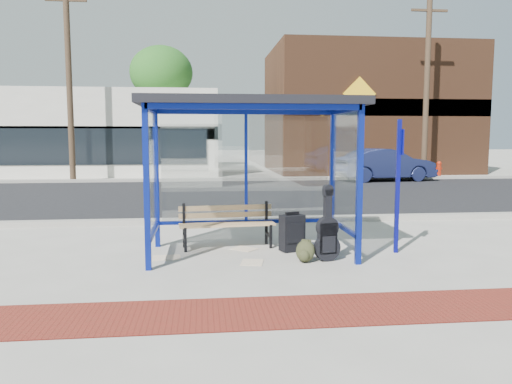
{
  "coord_description": "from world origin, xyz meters",
  "views": [
    {
      "loc": [
        -0.74,
        -7.66,
        1.85
      ],
      "look_at": [
        0.11,
        0.2,
        0.97
      ],
      "focal_mm": 35.0,
      "sensor_mm": 36.0,
      "label": 1
    }
  ],
  "objects": [
    {
      "name": "parked_car",
      "position": [
        6.86,
        12.42,
        0.67
      ],
      "size": [
        4.24,
        1.93,
        1.35
      ],
      "primitive_type": "imported",
      "rotation": [
        0.0,
        0.0,
        1.7
      ],
      "color": "#1A214A",
      "rests_on": "ground"
    },
    {
      "name": "bench",
      "position": [
        -0.34,
        0.58,
        0.42
      ],
      "size": [
        1.61,
        0.52,
        0.75
      ],
      "rotation": [
        0.0,
        0.0,
        0.09
      ],
      "color": "black",
      "rests_on": "ground"
    },
    {
      "name": "sign_post",
      "position": [
        2.34,
        -0.1,
        1.19
      ],
      "size": [
        0.11,
        0.26,
        2.12
      ],
      "rotation": [
        0.0,
        0.0,
        -0.18
      ],
      "color": "#0B0D7E",
      "rests_on": "ground"
    },
    {
      "name": "newspaper_b",
      "position": [
        -0.02,
        -0.5,
        0.0
      ],
      "size": [
        0.39,
        0.46,
        0.01
      ],
      "primitive_type": "cube",
      "rotation": [
        0.0,
        0.0,
        -1.78
      ],
      "color": "white",
      "rests_on": "ground"
    },
    {
      "name": "curb_near",
      "position": [
        0.0,
        2.9,
        0.06
      ],
      "size": [
        60.0,
        0.25,
        0.12
      ],
      "primitive_type": "cube",
      "color": "gray",
      "rests_on": "ground"
    },
    {
      "name": "far_sidewalk",
      "position": [
        0.0,
        15.0,
        0.0
      ],
      "size": [
        60.0,
        4.0,
        0.01
      ],
      "primitive_type": "cube",
      "color": "#B2ADA0",
      "rests_on": "ground"
    },
    {
      "name": "guitar_bag",
      "position": [
        1.1,
        -0.51,
        0.39
      ],
      "size": [
        0.41,
        0.19,
        1.08
      ],
      "rotation": [
        0.0,
        0.0,
        0.19
      ],
      "color": "black",
      "rests_on": "ground"
    },
    {
      "name": "tree_right",
      "position": [
        12.5,
        22.0,
        5.45
      ],
      "size": [
        3.6,
        3.6,
        7.03
      ],
      "color": "#4C3826",
      "rests_on": "ground"
    },
    {
      "name": "utility_pole_west",
      "position": [
        -6.0,
        13.4,
        4.11
      ],
      "size": [
        1.6,
        0.24,
        8.0
      ],
      "color": "#4C3826",
      "rests_on": "ground"
    },
    {
      "name": "tree_mid",
      "position": [
        -3.0,
        22.0,
        5.45
      ],
      "size": [
        3.6,
        3.6,
        7.03
      ],
      "color": "#4C3826",
      "rests_on": "ground"
    },
    {
      "name": "curb_far",
      "position": [
        0.0,
        13.1,
        0.06
      ],
      "size": [
        60.0,
        0.25,
        0.12
      ],
      "primitive_type": "cube",
      "color": "gray",
      "rests_on": "ground"
    },
    {
      "name": "bus_shelter",
      "position": [
        0.0,
        0.07,
        2.07
      ],
      "size": [
        3.3,
        1.8,
        2.42
      ],
      "color": "navy",
      "rests_on": "ground"
    },
    {
      "name": "backpack",
      "position": [
        0.76,
        -0.56,
        0.16
      ],
      "size": [
        0.34,
        0.32,
        0.34
      ],
      "rotation": [
        0.0,
        0.0,
        -0.41
      ],
      "color": "#2B2E19",
      "rests_on": "ground"
    },
    {
      "name": "storefront_white",
      "position": [
        -9.0,
        17.99,
        2.0
      ],
      "size": [
        18.0,
        6.04,
        4.0
      ],
      "color": "silver",
      "rests_on": "ground"
    },
    {
      "name": "ground",
      "position": [
        0.0,
        0.0,
        0.0
      ],
      "size": [
        120.0,
        120.0,
        0.0
      ],
      "primitive_type": "plane",
      "color": "#B2ADA0",
      "rests_on": "ground"
    },
    {
      "name": "storefront_brown",
      "position": [
        8.0,
        18.49,
        3.2
      ],
      "size": [
        10.0,
        7.08,
        6.4
      ],
      "color": "#59331E",
      "rests_on": "ground"
    },
    {
      "name": "fire_hydrant",
      "position": [
        9.98,
        13.95,
        0.4
      ],
      "size": [
        0.33,
        0.22,
        0.73
      ],
      "rotation": [
        0.0,
        0.0,
        0.38
      ],
      "color": "#A5200B",
      "rests_on": "ground"
    },
    {
      "name": "street_asphalt",
      "position": [
        0.0,
        8.0,
        0.0
      ],
      "size": [
        60.0,
        10.0,
        0.0
      ],
      "primitive_type": "cube",
      "color": "black",
      "rests_on": "ground"
    },
    {
      "name": "newspaper_a",
      "position": [
        -1.3,
        -0.07,
        0.0
      ],
      "size": [
        0.45,
        0.37,
        0.01
      ],
      "primitive_type": "cube",
      "rotation": [
        0.0,
        0.0,
        0.07
      ],
      "color": "white",
      "rests_on": "ground"
    },
    {
      "name": "utility_pole_east",
      "position": [
        9.0,
        13.4,
        4.11
      ],
      "size": [
        1.6,
        0.24,
        8.0
      ],
      "color": "#4C3826",
      "rests_on": "ground"
    },
    {
      "name": "brick_paver_strip",
      "position": [
        0.0,
        -2.6,
        0.01
      ],
      "size": [
        60.0,
        1.0,
        0.01
      ],
      "primitive_type": "cube",
      "color": "maroon",
      "rests_on": "ground"
    },
    {
      "name": "suitcase",
      "position": [
        0.69,
        0.17,
        0.3
      ],
      "size": [
        0.42,
        0.34,
        0.64
      ],
      "rotation": [
        0.0,
        0.0,
        0.32
      ],
      "color": "black",
      "rests_on": "ground"
    },
    {
      "name": "newspaper_c",
      "position": [
        -0.06,
        0.4,
        0.0
      ],
      "size": [
        0.5,
        0.49,
        0.01
      ],
      "primitive_type": "cube",
      "rotation": [
        0.0,
        0.0,
        2.41
      ],
      "color": "white",
      "rests_on": "ground"
    }
  ]
}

